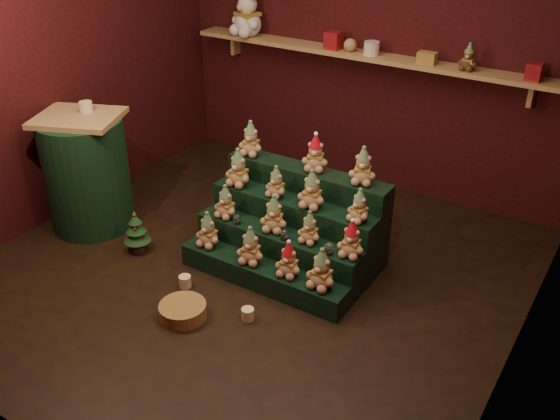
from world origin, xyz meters
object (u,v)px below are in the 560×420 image
Objects in this scene: side_table at (87,172)px; brown_bear at (468,57)px; snow_globe_c at (329,249)px; mug_right at (248,314)px; white_bear at (248,9)px; mug_left at (185,281)px; riser_tier_front at (262,275)px; snow_globe_b at (284,235)px; snow_globe_a at (237,219)px; wicker_basket at (183,311)px; mini_christmas_tree at (136,232)px.

brown_bear is (2.57, 1.97, 0.92)m from side_table.
snow_globe_c reaches higher than mug_right.
white_bear is (-1.60, 2.34, 1.53)m from mug_right.
snow_globe_c reaches higher than mug_left.
white_bear is (-1.46, 1.94, 1.49)m from riser_tier_front.
mug_left is (-0.58, -0.49, -0.35)m from snow_globe_b.
snow_globe_a is 0.82m from mug_right.
riser_tier_front is 0.49m from snow_globe_a.
mug_left is (1.31, -0.30, -0.46)m from side_table.
snow_globe_c is at bearing 46.77° from wicker_basket.
mini_christmas_tree reaches higher than mug_left.
riser_tier_front is 1.84m from side_table.
mug_left is (0.66, -0.18, -0.14)m from mini_christmas_tree.
mug_left reaches higher than mug_right.
wicker_basket is (0.08, -0.78, -0.35)m from snow_globe_a.
snow_globe_b reaches higher than mug_right.
snow_globe_a is 0.15× the size of white_bear.
mug_right is at bearing -104.71° from brown_bear.
snow_globe_a is 0.08× the size of side_table.
white_bear reaches higher than snow_globe_a.
wicker_basket is at bearing -111.62° from brown_bear.
riser_tier_front is 15.40× the size of mug_right.
riser_tier_front is 2.70× the size of white_bear.
mug_right is (1.94, -0.37, -0.46)m from side_table.
wicker_basket is at bearing -52.31° from mug_left.
wicker_basket is 0.65× the size of white_bear.
mug_right is (0.14, -0.40, -0.04)m from riser_tier_front.
side_table is at bearing 169.35° from mini_christmas_tree.
snow_globe_c is 1.01× the size of mug_left.
side_table is at bearing -142.14° from brown_bear.
mini_christmas_tree reaches higher than riser_tier_front.
snow_globe_c is 0.28× the size of wicker_basket.
brown_bear is (1.26, 2.27, 1.38)m from mug_left.
mini_christmas_tree is (-1.62, -0.31, -0.22)m from snow_globe_c.
brown_bear reaches higher than wicker_basket.
brown_bear reaches higher than snow_globe_c.
white_bear is (-0.97, 2.27, 1.53)m from mug_left.
brown_bear is (2.23, 0.00, -0.15)m from white_bear.
riser_tier_front reaches higher than mug_left.
snow_globe_b is 0.93m from wicker_basket.
side_table is (-2.27, -0.19, 0.10)m from snow_globe_c.
snow_globe_a is 0.84× the size of snow_globe_c.
side_table is at bearing -82.39° from white_bear.
snow_globe_b is 0.22× the size of mini_christmas_tree.
snow_globe_c reaches higher than wicker_basket.
snow_globe_c is at bearing 10.85° from mini_christmas_tree.
white_bear is (-0.31, 2.09, 1.40)m from mini_christmas_tree.
snow_globe_b is 2.64m from white_bear.
white_bear is at bearing 114.99° from wicker_basket.
wicker_basket is 1.54× the size of brown_bear.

